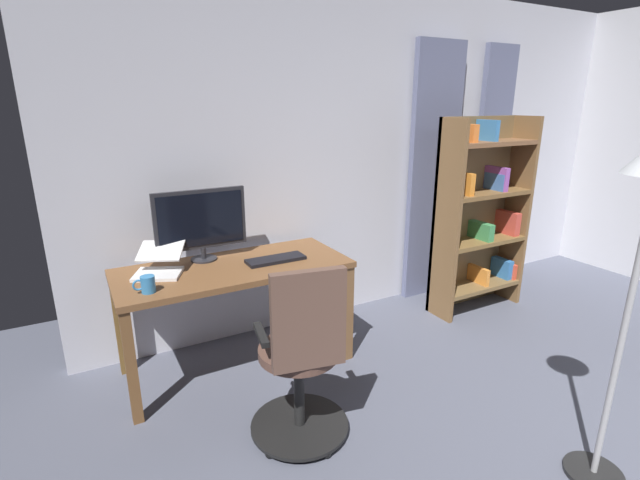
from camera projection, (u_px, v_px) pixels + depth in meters
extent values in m
cube|color=silver|center=(387.00, 156.00, 4.06)|extent=(5.40, 0.10, 2.71)
cube|color=slate|center=(490.00, 169.00, 4.58)|extent=(0.39, 0.06, 2.33)
cube|color=slate|center=(433.00, 175.00, 4.23)|extent=(0.54, 0.06, 2.33)
cube|color=brown|center=(234.00, 268.00, 3.09)|extent=(1.54, 0.67, 0.04)
cube|color=brown|center=(348.00, 313.00, 3.29)|extent=(0.06, 0.06, 0.72)
cube|color=brown|center=(131.00, 368.00, 2.62)|extent=(0.06, 0.06, 0.72)
cube|color=brown|center=(310.00, 286.00, 3.78)|extent=(0.06, 0.06, 0.72)
cube|color=brown|center=(120.00, 325.00, 3.11)|extent=(0.06, 0.06, 0.72)
cylinder|color=black|center=(300.00, 425.00, 2.63)|extent=(0.56, 0.56, 0.02)
sphere|color=black|center=(342.00, 418.00, 2.71)|extent=(0.05, 0.05, 0.05)
sphere|color=black|center=(301.00, 399.00, 2.88)|extent=(0.05, 0.05, 0.05)
sphere|color=black|center=(259.00, 418.00, 2.71)|extent=(0.05, 0.05, 0.05)
sphere|color=black|center=(270.00, 453.00, 2.43)|extent=(0.05, 0.05, 0.05)
sphere|color=black|center=(326.00, 453.00, 2.43)|extent=(0.05, 0.05, 0.05)
cylinder|color=black|center=(299.00, 391.00, 2.56)|extent=(0.06, 0.06, 0.45)
cylinder|color=brown|center=(299.00, 351.00, 2.49)|extent=(0.51, 0.51, 0.05)
cube|color=brown|center=(309.00, 320.00, 2.23)|extent=(0.38, 0.12, 0.52)
cube|color=black|center=(261.00, 335.00, 2.39)|extent=(0.08, 0.24, 0.03)
cube|color=black|center=(333.00, 324.00, 2.51)|extent=(0.08, 0.24, 0.03)
cylinder|color=#232328|center=(204.00, 259.00, 3.20)|extent=(0.18, 0.18, 0.01)
cylinder|color=#232328|center=(203.00, 253.00, 3.18)|extent=(0.04, 0.04, 0.08)
cube|color=#232328|center=(201.00, 219.00, 3.12)|extent=(0.62, 0.03, 0.41)
cube|color=black|center=(201.00, 220.00, 3.10)|extent=(0.57, 0.01, 0.36)
cube|color=black|center=(276.00, 259.00, 3.17)|extent=(0.41, 0.15, 0.02)
cube|color=white|center=(158.00, 274.00, 2.91)|extent=(0.35, 0.32, 0.02)
cube|color=white|center=(161.00, 251.00, 2.98)|extent=(0.34, 0.32, 0.08)
cylinder|color=teal|center=(148.00, 284.00, 2.64)|extent=(0.08, 0.08, 0.10)
torus|color=teal|center=(138.00, 285.00, 2.61)|extent=(0.07, 0.01, 0.07)
cube|color=brown|center=(515.00, 212.00, 4.19)|extent=(0.04, 0.30, 1.70)
cube|color=brown|center=(446.00, 223.00, 3.80)|extent=(0.04, 0.30, 1.70)
cube|color=brown|center=(471.00, 214.00, 4.10)|extent=(0.88, 0.04, 1.70)
cube|color=brown|center=(475.00, 285.00, 4.18)|extent=(0.81, 0.30, 0.04)
cube|color=brown|center=(480.00, 240.00, 4.05)|extent=(0.81, 0.30, 0.04)
cube|color=brown|center=(485.00, 193.00, 3.93)|extent=(0.81, 0.30, 0.04)
cube|color=brown|center=(490.00, 143.00, 3.81)|extent=(0.81, 0.30, 0.04)
cube|color=#DB4A30|center=(505.00, 269.00, 4.32)|extent=(0.04, 0.25, 0.14)
cube|color=#C94637|center=(507.00, 223.00, 4.17)|extent=(0.07, 0.24, 0.21)
cube|color=#416DB2|center=(495.00, 182.00, 3.95)|extent=(0.03, 0.22, 0.14)
cube|color=#3A7CBA|center=(487.00, 130.00, 3.75)|extent=(0.04, 0.22, 0.17)
cube|color=#3371B7|center=(502.00, 268.00, 4.30)|extent=(0.07, 0.21, 0.18)
cube|color=#408F51|center=(481.00, 230.00, 4.03)|extent=(0.06, 0.25, 0.15)
cube|color=#974FAB|center=(496.00, 178.00, 3.95)|extent=(0.05, 0.24, 0.20)
cube|color=orange|center=(468.00, 133.00, 3.66)|extent=(0.06, 0.19, 0.14)
cube|color=orange|center=(478.00, 275.00, 4.16)|extent=(0.04, 0.23, 0.15)
cube|color=#3E8D50|center=(480.00, 231.00, 4.02)|extent=(0.06, 0.26, 0.15)
cube|color=orange|center=(463.00, 183.00, 3.77)|extent=(0.05, 0.22, 0.18)
cylinder|color=black|center=(593.00, 473.00, 2.33)|extent=(0.28, 0.28, 0.02)
cylinder|color=#A5A5A8|center=(622.00, 340.00, 2.11)|extent=(0.03, 0.03, 1.53)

